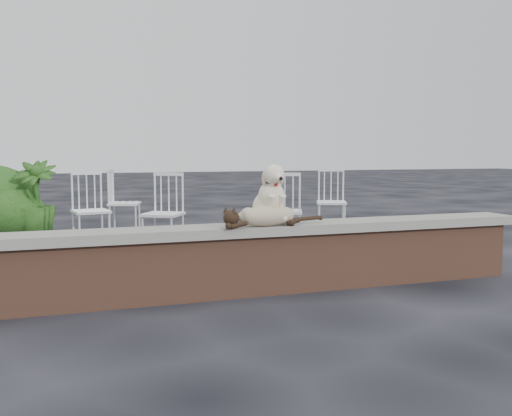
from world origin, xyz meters
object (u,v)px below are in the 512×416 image
object	(u,v)px
chair_b	(163,213)
chair_d	(331,201)
chair_a	(91,210)
chair_e	(125,202)
dog	(268,193)
chair_c	(285,210)
potted_plant_b	(35,199)
cat	(266,215)

from	to	relation	value
chair_b	chair_d	world-z (taller)	same
chair_a	chair_d	world-z (taller)	same
chair_b	chair_e	size ratio (longest dim) A/B	1.00
dog	chair_c	bearing A→B (deg)	60.09
chair_e	chair_d	xyz separation A→B (m)	(2.87, -0.83, 0.00)
chair_d	dog	bearing A→B (deg)	-101.20
chair_c	chair_a	size ratio (longest dim) A/B	1.00
chair_a	potted_plant_b	xyz separation A→B (m)	(-0.68, 1.17, 0.07)
chair_c	potted_plant_b	size ratio (longest dim) A/B	0.88
dog	potted_plant_b	xyz separation A→B (m)	(-1.95, 4.05, -0.30)
chair_b	chair_c	bearing A→B (deg)	26.15
chair_a	potted_plant_b	world-z (taller)	potted_plant_b
chair_a	chair_d	xyz separation A→B (m)	(3.40, 0.15, 0.00)
cat	chair_e	distance (m)	4.06
cat	chair_e	bearing A→B (deg)	95.31
cat	chair_c	distance (m)	2.46
chair_d	chair_a	bearing A→B (deg)	-153.54
chair_a	potted_plant_b	bearing A→B (deg)	110.70
chair_a	potted_plant_b	distance (m)	1.36
chair_e	cat	bearing A→B (deg)	-154.49
cat	chair_b	xyz separation A→B (m)	(-0.41, 2.39, -0.20)
dog	chair_d	bearing A→B (deg)	50.76
potted_plant_b	chair_d	bearing A→B (deg)	-14.11
chair_c	chair_e	size ratio (longest dim) A/B	1.00
chair_e	potted_plant_b	world-z (taller)	potted_plant_b
chair_c	chair_a	distance (m)	2.41
chair_c	chair_d	bearing A→B (deg)	-116.75
chair_e	chair_d	bearing A→B (deg)	-90.07
chair_c	chair_d	distance (m)	1.49
dog	chair_c	xyz separation A→B (m)	(0.99, 2.05, -0.37)
dog	chair_d	distance (m)	3.71
chair_e	potted_plant_b	bearing A→B (deg)	97.05
cat	potted_plant_b	bearing A→B (deg)	109.90
chair_e	chair_d	distance (m)	2.99
cat	chair_b	bearing A→B (deg)	95.62
cat	chair_d	bearing A→B (deg)	51.07
chair_b	chair_a	distance (m)	1.01
chair_b	chair_e	xyz separation A→B (m)	(-0.25, 1.62, 0.00)
chair_c	chair_b	size ratio (longest dim) A/B	1.00
potted_plant_b	cat	bearing A→B (deg)	-66.00
chair_c	dog	bearing A→B (deg)	86.91
chair_c	chair_e	distance (m)	2.50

